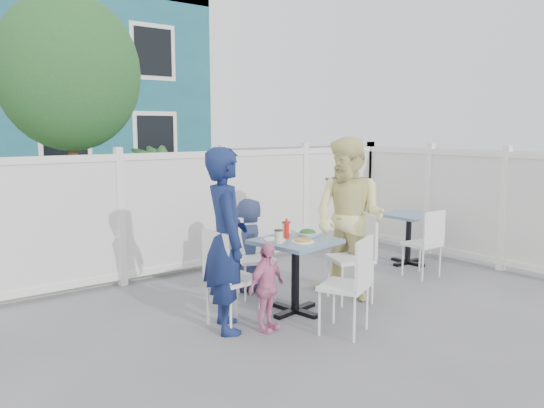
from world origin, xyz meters
TOP-DOWN VIEW (x-y plane):
  - ground at (0.00, 0.00)m, footprint 80.00×80.00m
  - near_sidewalk at (0.00, 3.80)m, footprint 24.00×2.60m
  - street at (0.00, 7.50)m, footprint 24.00×5.00m
  - far_sidewalk at (0.00, 10.60)m, footprint 24.00×1.60m
  - fence_back at (0.10, 2.40)m, footprint 5.86×0.08m
  - fence_right at (3.00, 0.60)m, footprint 0.08×3.66m
  - tree at (-1.60, 3.30)m, footprint 1.80×1.62m
  - potted_shrub_a at (-0.51, 3.10)m, footprint 0.98×0.98m
  - potted_shrub_b at (1.99, 3.00)m, footprint 1.58×1.68m
  - main_table at (-0.29, 0.38)m, footprint 0.85×0.85m
  - spare_table at (2.26, 0.97)m, footprint 0.69×0.69m
  - chair_left at (-1.08, 0.45)m, footprint 0.44×0.46m
  - chair_right at (0.52, 0.29)m, footprint 0.55×0.56m
  - chair_back at (-0.27, 1.14)m, footprint 0.51×0.50m
  - chair_near at (-0.25, -0.38)m, footprint 0.55×0.54m
  - chair_spare at (1.88, 0.38)m, footprint 0.41×0.39m
  - man at (-1.10, 0.42)m, footprint 0.61×0.74m
  - woman at (0.50, 0.41)m, footprint 0.86×1.01m
  - boy at (-0.23, 1.31)m, footprint 0.55×0.38m
  - toddler at (-0.83, 0.16)m, footprint 0.54×0.34m
  - plate_main at (-0.32, 0.24)m, footprint 0.22×0.22m
  - plate_side at (-0.49, 0.48)m, footprint 0.22×0.22m
  - salad_bowl at (-0.12, 0.40)m, footprint 0.24×0.24m
  - coffee_cup_a at (-0.54, 0.35)m, footprint 0.08×0.08m
  - coffee_cup_b at (-0.22, 0.62)m, footprint 0.09×0.09m
  - ketchup_bottle at (-0.34, 0.47)m, footprint 0.05×0.05m
  - salt_shaker at (-0.37, 0.60)m, footprint 0.03×0.03m
  - pepper_shaker at (-0.32, 0.62)m, footprint 0.03×0.03m

SIDE VIEW (x-z plane):
  - ground at x=0.00m, z-range 0.00..0.00m
  - street at x=0.00m, z-range 0.00..0.01m
  - near_sidewalk at x=0.00m, z-range 0.00..0.01m
  - far_sidewalk at x=0.00m, z-range 0.00..0.01m
  - toddler at x=-0.83m, z-range 0.00..0.85m
  - chair_spare at x=1.88m, z-range 0.07..0.94m
  - chair_back at x=-0.27m, z-range 0.07..0.96m
  - chair_near at x=-0.25m, z-range 0.08..0.99m
  - boy at x=-0.23m, z-range 0.00..1.09m
  - chair_left at x=-1.08m, z-range 0.08..1.03m
  - spare_table at x=2.26m, z-range 0.20..0.91m
  - chair_right at x=0.52m, z-range 0.08..1.05m
  - main_table at x=-0.29m, z-range 0.21..0.99m
  - potted_shrub_b at x=1.99m, z-range 0.00..1.50m
  - plate_main at x=-0.32m, z-range 0.77..0.79m
  - plate_side at x=-0.49m, z-range 0.77..0.79m
  - fence_right at x=3.00m, z-range -0.02..1.58m
  - fence_back at x=0.10m, z-range -0.02..1.58m
  - salad_bowl at x=-0.12m, z-range 0.77..0.83m
  - pepper_shaker at x=-0.32m, z-range 0.77..0.84m
  - salt_shaker at x=-0.37m, z-range 0.77..0.84m
  - potted_shrub_a at x=-0.51m, z-range 0.00..1.66m
  - coffee_cup_a at x=-0.54m, z-range 0.77..0.90m
  - coffee_cup_b at x=-0.22m, z-range 0.77..0.91m
  - ketchup_bottle at x=-0.34m, z-range 0.77..0.95m
  - man at x=-1.10m, z-range 0.00..1.73m
  - woman at x=0.50m, z-range 0.00..1.81m
  - tree at x=-1.60m, z-range 0.80..4.39m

